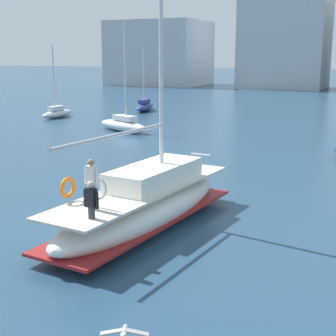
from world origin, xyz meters
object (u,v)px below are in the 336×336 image
Objects in this scene: moored_sloop_near at (57,112)px; moored_catamaran at (145,106)px; main_sailboat at (145,203)px; moored_cutter_left at (123,124)px; seagull at (124,332)px.

moored_catamaran is at bearing 61.00° from moored_sloop_near.
main_sailboat reaches higher than moored_catamaran.
moored_sloop_near is at bearing -119.00° from moored_catamaran.
main_sailboat is at bearing -57.83° from moored_cutter_left.
main_sailboat reaches higher than moored_cutter_left.
moored_cutter_left is 30.79m from seagull.
main_sailboat is 13.13× the size of seagull.
moored_sloop_near reaches higher than moored_catamaran.
moored_catamaran reaches higher than seagull.
seagull is at bearing -59.77° from moored_cutter_left.
main_sailboat reaches higher than moored_sloop_near.
moored_catamaran is 6.76× the size of seagull.
main_sailboat is 7.59m from seagull.
moored_cutter_left is at bearing 122.17° from main_sailboat.
moored_cutter_left is 8.36× the size of seagull.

